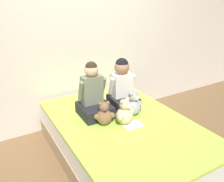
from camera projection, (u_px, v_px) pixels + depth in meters
The scene contains 9 objects.
ground_plane at pixel (123, 157), 2.79m from camera, with size 14.00×14.00×0.00m, color brown.
wall_behind_bed at pixel (80, 36), 3.19m from camera, with size 8.00×0.06×2.50m.
bed at pixel (123, 141), 2.70m from camera, with size 1.36×2.01×0.48m.
child_on_left at pixel (93, 96), 2.69m from camera, with size 0.35×0.39×0.63m.
child_on_right at pixel (122, 87), 2.86m from camera, with size 0.34×0.36×0.62m.
teddy_bear_held_by_left_child at pixel (104, 115), 2.53m from camera, with size 0.22×0.17×0.27m.
teddy_bear_held_by_right_child at pixel (133, 105), 2.73m from camera, with size 0.24×0.19×0.30m.
teddy_bear_between_children at pixel (125, 113), 2.53m from camera, with size 0.24×0.19×0.30m.
sign_card at pixel (133, 125), 2.55m from camera, with size 0.21×0.15×0.00m.
Camera 1 is at (-1.26, -1.90, 1.81)m, focal length 38.00 mm.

